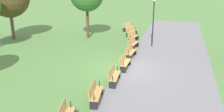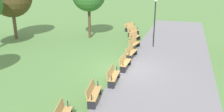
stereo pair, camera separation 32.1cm
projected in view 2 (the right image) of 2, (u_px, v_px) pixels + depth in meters
ground_plane at (125, 69)px, 16.06m from camera, size 120.00×120.00×0.00m
path_paving at (165, 73)px, 15.32m from camera, size 37.92×5.88×0.01m
bench_0 at (130, 26)px, 26.99m from camera, size 1.67×1.06×0.89m
bench_1 at (133, 31)px, 24.76m from camera, size 1.68×0.96×0.89m
bench_2 at (134, 37)px, 22.52m from camera, size 1.68×0.84×0.89m
bench_3 at (134, 43)px, 20.29m from camera, size 1.67×0.72×0.89m
bench_4 at (131, 52)px, 18.09m from camera, size 1.65×0.60×0.89m
bench_5 at (125, 62)px, 15.93m from camera, size 1.62×0.47×0.89m
bench_6 at (113, 75)px, 13.81m from camera, size 1.65×0.60×0.89m
bench_7 at (93, 93)px, 11.77m from camera, size 1.67×0.72×0.89m
lamp_post at (155, 13)px, 20.15m from camera, size 0.32×0.32×4.15m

